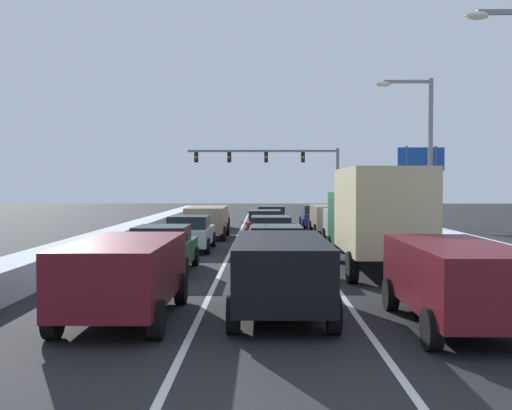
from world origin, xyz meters
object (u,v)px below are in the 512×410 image
at_px(suv_tan_right_lane_fourth, 330,217).
at_px(sedan_silver_left_lane_third, 190,233).
at_px(sedan_charcoal_center_lane_second, 276,248).
at_px(roadside_sign_right, 421,168).
at_px(suv_tan_left_lane_fourth, 207,219).
at_px(sedan_navy_right_lane_fifth, 316,216).
at_px(suv_maroon_left_lane_nearest, 125,271).
at_px(sedan_gray_center_lane_third, 271,234).
at_px(traffic_light_gantry, 280,163).
at_px(sedan_white_center_lane_fifth, 271,218).
at_px(street_lamp_right_mid, 422,145).
at_px(suv_silver_right_lane_third, 350,225).
at_px(box_truck_right_lane_second, 376,214).
at_px(sedan_navy_left_lane_fifth, 213,217).
at_px(sedan_red_center_lane_fourth, 265,224).
at_px(sedan_green_left_lane_second, 163,249).
at_px(suv_black_center_lane_nearest, 281,269).
at_px(suv_maroon_right_lane_nearest, 457,277).

bearing_deg(suv_tan_right_lane_fourth, sedan_silver_left_lane_third, -130.97).
bearing_deg(sedan_charcoal_center_lane_second, roadside_sign_right, 65.07).
relative_size(suv_tan_left_lane_fourth, roadside_sign_right, 0.89).
bearing_deg(sedan_navy_right_lane_fifth, suv_maroon_left_lane_nearest, -103.10).
height_order(suv_tan_right_lane_fourth, sedan_gray_center_lane_third, suv_tan_right_lane_fourth).
bearing_deg(sedan_charcoal_center_lane_second, traffic_light_gantry, 88.14).
bearing_deg(sedan_navy_right_lane_fifth, sedan_gray_center_lane_third, -102.45).
relative_size(sedan_gray_center_lane_third, sedan_white_center_lane_fifth, 1.00).
bearing_deg(street_lamp_right_mid, suv_silver_right_lane_third, -171.21).
xyz_separation_m(box_truck_right_lane_second, sedan_navy_left_lane_fifth, (-6.88, 19.21, -1.14)).
xyz_separation_m(sedan_gray_center_lane_third, roadside_sign_right, (10.52, 16.35, 3.25)).
relative_size(sedan_red_center_lane_fourth, sedan_navy_left_lane_fifth, 1.00).
bearing_deg(sedan_white_center_lane_fifth, sedan_charcoal_center_lane_second, -90.28).
bearing_deg(box_truck_right_lane_second, sedan_navy_left_lane_fifth, 109.72).
distance_m(suv_tan_left_lane_fourth, sedan_navy_left_lane_fifth, 6.71).
height_order(suv_tan_right_lane_fourth, street_lamp_right_mid, street_lamp_right_mid).
xyz_separation_m(suv_silver_right_lane_third, sedan_green_left_lane_second, (-7.24, -8.17, -0.25)).
distance_m(sedan_white_center_lane_fifth, suv_maroon_left_lane_nearest, 25.92).
bearing_deg(suv_silver_right_lane_third, sedan_silver_left_lane_third, -167.59).
bearing_deg(sedan_white_center_lane_fifth, suv_black_center_lane_nearest, -90.33).
distance_m(suv_tan_right_lane_fourth, suv_black_center_lane_nearest, 21.54).
xyz_separation_m(box_truck_right_lane_second, suv_black_center_lane_nearest, (-3.31, -6.82, -0.88)).
relative_size(box_truck_right_lane_second, suv_black_center_lane_nearest, 1.47).
height_order(suv_black_center_lane_nearest, street_lamp_right_mid, street_lamp_right_mid).
distance_m(suv_tan_right_lane_fourth, sedan_charcoal_center_lane_second, 14.91).
relative_size(street_lamp_right_mid, roadside_sign_right, 1.41).
bearing_deg(sedan_red_center_lane_fourth, street_lamp_right_mid, -26.49).
xyz_separation_m(suv_maroon_left_lane_nearest, roadside_sign_right, (13.78, 29.62, 3.00)).
relative_size(sedan_charcoal_center_lane_second, sedan_navy_left_lane_fifth, 1.00).
xyz_separation_m(suv_black_center_lane_nearest, suv_tan_left_lane_fourth, (-3.33, 19.33, 0.00)).
bearing_deg(sedan_gray_center_lane_third, traffic_light_gantry, 87.60).
bearing_deg(sedan_navy_left_lane_fifth, sedan_red_center_lane_fourth, -65.01).
height_order(sedan_charcoal_center_lane_second, sedan_green_left_lane_second, same).
bearing_deg(box_truck_right_lane_second, suv_maroon_right_lane_nearest, -88.96).
relative_size(suv_silver_right_lane_third, suv_tan_right_lane_fourth, 1.00).
relative_size(sedan_silver_left_lane_third, suv_tan_left_lane_fourth, 0.92).
bearing_deg(sedan_navy_right_lane_fifth, suv_tan_left_lane_fourth, -129.59).
relative_size(suv_tan_right_lane_fourth, sedan_navy_left_lane_fifth, 1.09).
bearing_deg(roadside_sign_right, suv_silver_right_lane_third, -115.64).
distance_m(sedan_red_center_lane_fourth, sedan_green_left_lane_second, 12.78).
height_order(suv_silver_right_lane_third, sedan_navy_right_lane_fifth, suv_silver_right_lane_third).
relative_size(box_truck_right_lane_second, suv_silver_right_lane_third, 1.47).
height_order(suv_silver_right_lane_third, suv_tan_right_lane_fourth, same).
xyz_separation_m(sedan_red_center_lane_fourth, suv_maroon_left_lane_nearest, (-3.03, -19.40, 0.25)).
xyz_separation_m(suv_tan_right_lane_fourth, sedan_red_center_lane_fourth, (-3.69, -2.31, -0.25)).
height_order(suv_maroon_right_lane_nearest, suv_black_center_lane_nearest, same).
relative_size(suv_black_center_lane_nearest, sedan_red_center_lane_fourth, 1.09).
bearing_deg(suv_maroon_left_lane_nearest, sedan_red_center_lane_fourth, 81.14).
xyz_separation_m(sedan_green_left_lane_second, sedan_navy_left_lane_fifth, (0.08, 19.39, 0.00)).
bearing_deg(sedan_white_center_lane_fifth, suv_maroon_right_lane_nearest, -82.85).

